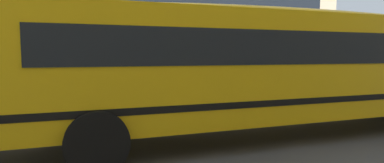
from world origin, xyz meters
name	(u,v)px	position (x,y,z in m)	size (l,w,h in m)	color
ground_plane	(255,116)	(0.00, 0.00, 0.00)	(400.00, 400.00, 0.00)	#4C4C4F
sidewalk_far	(186,90)	(0.00, 7.29, 0.01)	(120.00, 3.00, 0.01)	gray
lane_centreline	(255,116)	(0.00, 0.00, 0.00)	(110.00, 0.16, 0.01)	silver
school_bus	(271,61)	(-0.75, -1.95, 1.77)	(13.34, 3.16, 2.98)	yellow
parked_car_beige_end_of_row	(344,75)	(7.90, 4.40, 0.84)	(3.91, 1.89, 1.64)	#C1B28E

